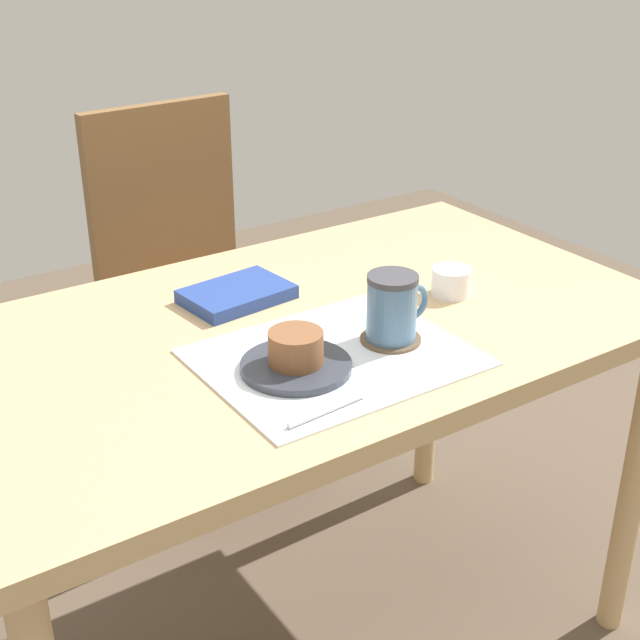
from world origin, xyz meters
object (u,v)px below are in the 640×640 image
object	(u,v)px
pastry_plate	(296,366)
sugar_bowl	(451,282)
small_book	(237,294)
coffee_mug	(393,307)
pastry	(296,348)
wooden_chair	(191,285)
dining_table	(300,366)

from	to	relation	value
pastry_plate	sugar_bowl	xyz separation A→B (m)	(0.38, 0.09, 0.02)
small_book	pastry_plate	bearing A→B (deg)	-106.97
pastry_plate	coffee_mug	xyz separation A→B (m)	(0.18, -0.00, 0.05)
coffee_mug	small_book	world-z (taller)	coffee_mug
pastry	coffee_mug	size ratio (longest dim) A/B	0.73
pastry	small_book	distance (m)	0.28
pastry_plate	coffee_mug	size ratio (longest dim) A/B	1.48
wooden_chair	sugar_bowl	distance (m)	0.82
pastry	sugar_bowl	distance (m)	0.39
pastry	coffee_mug	bearing A→B (deg)	-0.98
coffee_mug	pastry	bearing A→B (deg)	179.02
dining_table	wooden_chair	world-z (taller)	wooden_chair
sugar_bowl	wooden_chair	bearing A→B (deg)	100.94
wooden_chair	small_book	size ratio (longest dim) A/B	5.14
wooden_chair	coffee_mug	distance (m)	0.90
pastry	sugar_bowl	world-z (taller)	pastry
dining_table	coffee_mug	distance (m)	0.22
dining_table	small_book	distance (m)	0.17
pastry	sugar_bowl	bearing A→B (deg)	12.64
dining_table	coffee_mug	xyz separation A→B (m)	(0.08, -0.14, 0.15)
dining_table	small_book	size ratio (longest dim) A/B	6.89
wooden_chair	small_book	xyz separation A→B (m)	(-0.18, -0.58, 0.23)
pastry_plate	sugar_bowl	bearing A→B (deg)	12.64
pastry	dining_table	bearing A→B (deg)	55.59
pastry	sugar_bowl	xyz separation A→B (m)	(0.38, 0.09, -0.02)
coffee_mug	small_book	xyz separation A→B (m)	(-0.13, 0.28, -0.05)
wooden_chair	coffee_mug	bearing A→B (deg)	83.17
pastry_plate	pastry	xyz separation A→B (m)	(0.00, 0.00, 0.03)
wooden_chair	pastry	distance (m)	0.92
pastry	coffee_mug	distance (m)	0.18
dining_table	sugar_bowl	distance (m)	0.31
dining_table	wooden_chair	size ratio (longest dim) A/B	1.34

